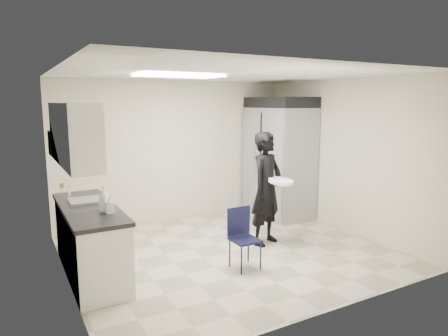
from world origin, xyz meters
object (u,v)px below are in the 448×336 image
commercial_fridge (279,162)px  man_tuxedo (267,188)px  lower_counter (90,242)px  folding_chair (245,240)px

commercial_fridge → man_tuxedo: bearing=-133.2°
lower_counter → man_tuxedo: man_tuxedo is taller
lower_counter → folding_chair: 2.01m
lower_counter → commercial_fridge: bearing=15.9°
lower_counter → folding_chair: bearing=-23.7°
commercial_fridge → man_tuxedo: size_ratio=1.19×
folding_chair → man_tuxedo: bearing=39.0°
man_tuxedo → commercial_fridge: bearing=24.7°
folding_chair → man_tuxedo: (0.81, 0.67, 0.49)m
lower_counter → commercial_fridge: commercial_fridge is taller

